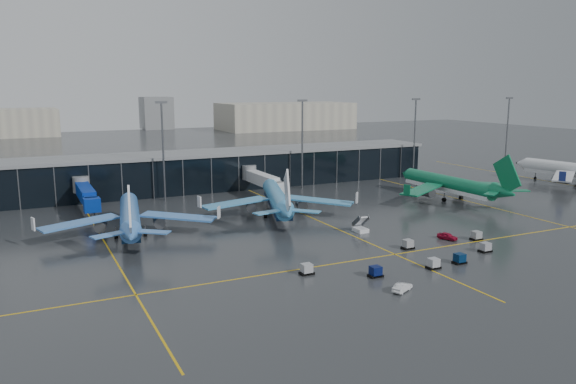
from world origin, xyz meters
name	(u,v)px	position (x,y,z in m)	size (l,w,h in m)	color
ground	(305,240)	(0.00, 0.00, 0.00)	(600.00, 600.00, 0.00)	#282B2D
terminal_pier	(206,170)	(0.00, 62.00, 5.42)	(142.00, 17.00, 10.70)	black
jet_bridges	(86,194)	(-35.00, 42.99, 4.55)	(94.00, 27.50, 7.20)	#595B60
flood_masts	(237,144)	(5.00, 50.00, 13.81)	(203.00, 0.50, 25.50)	#595B60
distant_hangars	(182,118)	(49.94, 270.08, 8.79)	(260.00, 71.00, 22.00)	#B2AD99
taxi_lines	(324,223)	(10.00, 10.61, 0.01)	(220.00, 120.00, 0.02)	gold
airliner_arkefly	(129,204)	(-29.48, 18.84, 6.20)	(35.45, 40.38, 12.41)	#3D78C8
airliner_klm_near	(277,188)	(3.93, 21.64, 6.36)	(36.32, 41.36, 12.71)	#3D91CA
airliner_aer_lingus	(448,175)	(52.23, 19.51, 6.50)	(37.17, 42.33, 13.01)	#0C6A43
baggage_carts	(424,255)	(12.58, -19.61, 0.76)	(41.03, 12.42, 1.70)	black
mobile_airstair	(360,228)	(13.09, 0.83, 0.77)	(2.22, 3.21, 3.45)	silver
service_van_red	(447,236)	(24.99, -11.45, 0.67)	(1.59, 3.95, 1.35)	maroon
service_van_white	(402,287)	(-0.02, -30.31, 0.64)	(1.35, 3.88, 1.28)	silver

